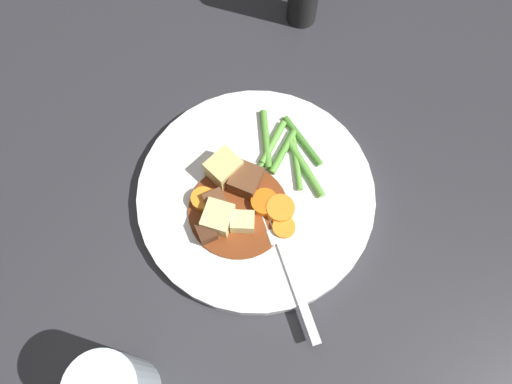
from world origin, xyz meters
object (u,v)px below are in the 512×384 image
(carrot_slice_3, at_px, (203,200))
(fork, at_px, (287,261))
(carrot_slice_0, at_px, (264,203))
(carrot_slice_1, at_px, (284,228))
(dinner_plate, at_px, (256,195))
(meat_chunk_2, at_px, (216,203))
(potato_chunk_1, at_px, (224,168))
(meat_chunk_0, at_px, (248,178))
(meat_chunk_1, at_px, (206,232))
(carrot_slice_2, at_px, (280,210))
(potato_chunk_2, at_px, (243,222))
(potato_chunk_0, at_px, (218,218))

(carrot_slice_3, height_order, fork, carrot_slice_3)
(carrot_slice_0, xyz_separation_m, carrot_slice_1, (0.01, 0.04, -0.00))
(dinner_plate, xyz_separation_m, meat_chunk_2, (0.04, -0.02, 0.02))
(carrot_slice_1, xyz_separation_m, fork, (0.03, 0.03, -0.00))
(dinner_plate, height_order, fork, fork)
(carrot_slice_0, distance_m, potato_chunk_1, 0.06)
(meat_chunk_0, bearing_deg, dinner_plate, 75.78)
(carrot_slice_1, distance_m, carrot_slice_3, 0.10)
(dinner_plate, height_order, meat_chunk_1, meat_chunk_1)
(carrot_slice_2, relative_size, meat_chunk_1, 1.46)
(potato_chunk_2, relative_size, meat_chunk_0, 0.76)
(meat_chunk_0, xyz_separation_m, meat_chunk_2, (0.05, -0.01, -0.00))
(carrot_slice_0, height_order, carrot_slice_3, same)
(carrot_slice_0, relative_size, meat_chunk_1, 1.42)
(carrot_slice_2, xyz_separation_m, meat_chunk_0, (-0.01, -0.05, 0.01))
(carrot_slice_0, xyz_separation_m, meat_chunk_1, (0.07, -0.03, 0.00))
(dinner_plate, bearing_deg, fork, 63.29)
(potato_chunk_1, bearing_deg, meat_chunk_1, 27.23)
(dinner_plate, relative_size, carrot_slice_1, 10.76)
(carrot_slice_3, xyz_separation_m, fork, (-0.01, 0.12, -0.01))
(carrot_slice_3, xyz_separation_m, meat_chunk_1, (0.03, 0.03, 0.00))
(carrot_slice_2, distance_m, meat_chunk_0, 0.05)
(carrot_slice_1, relative_size, carrot_slice_3, 0.95)
(fork, bearing_deg, dinner_plate, -116.71)
(carrot_slice_0, bearing_deg, meat_chunk_1, -20.22)
(carrot_slice_3, distance_m, meat_chunk_1, 0.04)
(meat_chunk_0, distance_m, meat_chunk_1, 0.08)
(carrot_slice_2, xyz_separation_m, carrot_slice_3, (0.05, -0.07, -0.00))
(meat_chunk_1, bearing_deg, carrot_slice_3, -131.63)
(carrot_slice_2, distance_m, meat_chunk_2, 0.07)
(carrot_slice_0, relative_size, meat_chunk_0, 0.90)
(carrot_slice_0, xyz_separation_m, meat_chunk_2, (0.04, -0.04, 0.00))
(dinner_plate, xyz_separation_m, fork, (0.04, 0.08, 0.01))
(potato_chunk_0, bearing_deg, meat_chunk_0, -173.35)
(carrot_slice_3, bearing_deg, meat_chunk_0, 156.57)
(dinner_plate, xyz_separation_m, carrot_slice_3, (0.05, -0.04, 0.02))
(meat_chunk_2, height_order, fork, meat_chunk_2)
(potato_chunk_2, distance_m, meat_chunk_1, 0.04)
(dinner_plate, bearing_deg, carrot_slice_0, 72.38)
(potato_chunk_1, xyz_separation_m, potato_chunk_2, (0.03, 0.06, -0.00))
(potato_chunk_0, distance_m, meat_chunk_1, 0.02)
(dinner_plate, relative_size, carrot_slice_2, 8.61)
(carrot_slice_0, bearing_deg, carrot_slice_2, 102.44)
(carrot_slice_3, relative_size, meat_chunk_1, 1.24)
(dinner_plate, bearing_deg, meat_chunk_2, -28.17)
(potato_chunk_1, height_order, meat_chunk_0, potato_chunk_1)
(carrot_slice_0, bearing_deg, potato_chunk_2, -3.87)
(meat_chunk_1, distance_m, fork, 0.10)
(carrot_slice_1, relative_size, meat_chunk_0, 0.74)
(potato_chunk_1, height_order, meat_chunk_2, potato_chunk_1)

